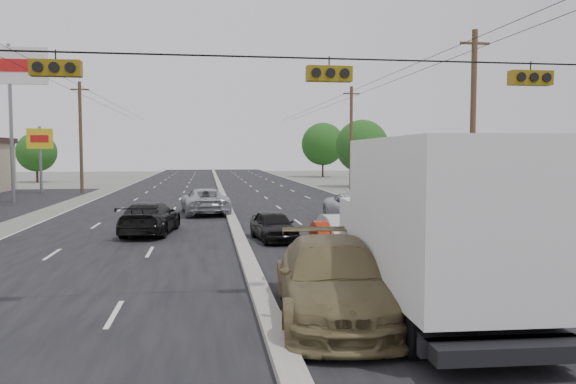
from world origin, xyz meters
The scene contains 22 objects.
ground centered at (0.00, 0.00, 0.00)m, with size 200.00×200.00×0.00m, color #606356.
road_surface centered at (0.00, 30.00, 0.00)m, with size 20.00×160.00×0.02m, color black.
center_median centered at (0.00, 30.00, 0.10)m, with size 0.50×160.00×0.20m, color gray.
utility_pole_left_c centered at (-12.50, 40.00, 5.11)m, with size 1.60×0.30×10.00m.
utility_pole_right_b centered at (12.50, 15.00, 5.11)m, with size 1.60×0.30×10.00m.
utility_pole_right_c centered at (12.50, 40.00, 5.11)m, with size 1.60×0.30×10.00m.
traffic_signals centered at (1.40, 0.00, 5.49)m, with size 25.00×0.30×0.54m.
pole_sign_billboard centered at (-14.50, 28.00, 8.87)m, with size 5.00×0.25×11.00m.
pole_sign_far centered at (-16.00, 40.00, 4.41)m, with size 2.20×0.25×6.00m.
tree_left_far centered at (-22.00, 60.00, 3.72)m, with size 4.80×4.80×6.12m.
tree_right_mid centered at (15.00, 45.00, 4.34)m, with size 5.60×5.60×7.14m.
tree_right_far centered at (16.00, 70.00, 4.96)m, with size 6.40×6.40×8.16m.
box_truck centered at (3.56, -1.25, 2.02)m, with size 3.04×7.88×3.94m.
tan_sedan centered at (1.40, -0.97, 0.85)m, with size 2.38×5.86×1.70m, color olive.
red_sedan centered at (3.00, 5.90, 0.61)m, with size 1.30×3.72×1.23m, color #B0260A.
queue_car_a centered at (1.40, 10.07, 0.62)m, with size 1.46×3.63×1.24m, color black.
queue_car_b centered at (3.54, 6.26, 0.71)m, with size 1.50×4.29×1.41m, color silver.
queue_car_c centered at (6.34, 14.90, 0.78)m, with size 2.60×5.63×1.56m, color #BABCC3.
queue_car_d centered at (7.59, 6.47, 0.66)m, with size 1.84×4.53×1.32m, color navy.
queue_car_e centered at (9.60, 11.32, 0.71)m, with size 1.68×4.16×1.42m, color maroon.
oncoming_near centered at (-3.84, 12.71, 0.73)m, with size 2.04×5.01×1.45m, color black.
oncoming_far centered at (-1.44, 20.71, 0.76)m, with size 2.53×5.49×1.53m, color #A1A2A8.
Camera 1 is at (-1.31, -12.79, 3.64)m, focal length 35.00 mm.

